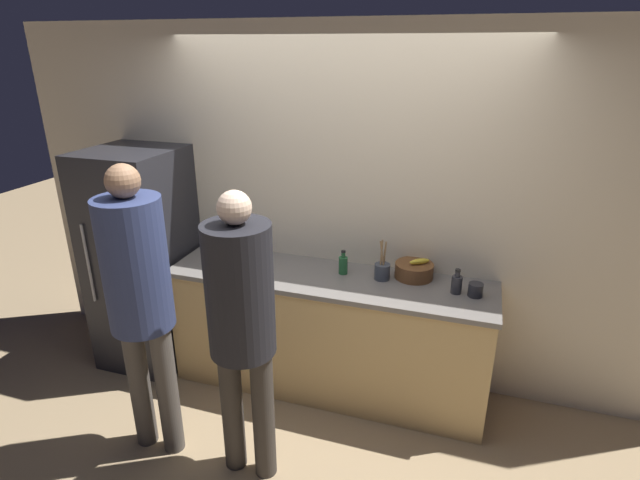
{
  "coord_description": "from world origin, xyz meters",
  "views": [
    {
      "loc": [
        0.92,
        -2.68,
        2.44
      ],
      "look_at": [
        0.0,
        0.14,
        1.27
      ],
      "focal_mm": 28.0,
      "sensor_mm": 36.0,
      "label": 1
    }
  ],
  "objects_px": {
    "utensil_crock": "(382,271)",
    "bottle_dark": "(457,284)",
    "fruit_bowl": "(414,270)",
    "bottle_green": "(343,264)",
    "person_left": "(139,289)",
    "person_center": "(241,315)",
    "cup_black": "(476,290)",
    "refrigerator": "(144,259)"
  },
  "relations": [
    {
      "from": "bottle_dark",
      "to": "refrigerator",
      "type": "bearing_deg",
      "value": -178.31
    },
    {
      "from": "person_left",
      "to": "fruit_bowl",
      "type": "height_order",
      "value": "person_left"
    },
    {
      "from": "refrigerator",
      "to": "utensil_crock",
      "type": "distance_m",
      "value": 1.88
    },
    {
      "from": "refrigerator",
      "to": "bottle_dark",
      "type": "relative_size",
      "value": 10.27
    },
    {
      "from": "fruit_bowl",
      "to": "bottle_dark",
      "type": "distance_m",
      "value": 0.33
    },
    {
      "from": "person_left",
      "to": "bottle_dark",
      "type": "height_order",
      "value": "person_left"
    },
    {
      "from": "fruit_bowl",
      "to": "utensil_crock",
      "type": "distance_m",
      "value": 0.23
    },
    {
      "from": "refrigerator",
      "to": "cup_black",
      "type": "relative_size",
      "value": 18.3
    },
    {
      "from": "bottle_dark",
      "to": "cup_black",
      "type": "distance_m",
      "value": 0.12
    },
    {
      "from": "utensil_crock",
      "to": "bottle_green",
      "type": "height_order",
      "value": "utensil_crock"
    },
    {
      "from": "person_center",
      "to": "bottle_green",
      "type": "xyz_separation_m",
      "value": [
        0.29,
        1.0,
        -0.08
      ]
    },
    {
      "from": "bottle_green",
      "to": "cup_black",
      "type": "distance_m",
      "value": 0.91
    },
    {
      "from": "fruit_bowl",
      "to": "cup_black",
      "type": "relative_size",
      "value": 2.82
    },
    {
      "from": "person_left",
      "to": "cup_black",
      "type": "bearing_deg",
      "value": 26.91
    },
    {
      "from": "person_center",
      "to": "refrigerator",
      "type": "bearing_deg",
      "value": 146.14
    },
    {
      "from": "person_left",
      "to": "cup_black",
      "type": "distance_m",
      "value": 2.07
    },
    {
      "from": "person_left",
      "to": "refrigerator",
      "type": "bearing_deg",
      "value": 126.69
    },
    {
      "from": "refrigerator",
      "to": "person_center",
      "type": "distance_m",
      "value": 1.57
    },
    {
      "from": "person_left",
      "to": "person_center",
      "type": "bearing_deg",
      "value": 0.38
    },
    {
      "from": "utensil_crock",
      "to": "person_left",
      "type": "bearing_deg",
      "value": -140.69
    },
    {
      "from": "bottle_dark",
      "to": "cup_black",
      "type": "xyz_separation_m",
      "value": [
        0.12,
        -0.01,
        -0.02
      ]
    },
    {
      "from": "person_center",
      "to": "fruit_bowl",
      "type": "height_order",
      "value": "person_center"
    },
    {
      "from": "person_left",
      "to": "fruit_bowl",
      "type": "distance_m",
      "value": 1.8
    },
    {
      "from": "utensil_crock",
      "to": "cup_black",
      "type": "bearing_deg",
      "value": -5.74
    },
    {
      "from": "fruit_bowl",
      "to": "utensil_crock",
      "type": "relative_size",
      "value": 0.94
    },
    {
      "from": "utensil_crock",
      "to": "bottle_green",
      "type": "relative_size",
      "value": 1.62
    },
    {
      "from": "person_left",
      "to": "person_center",
      "type": "xyz_separation_m",
      "value": [
        0.64,
        0.0,
        -0.06
      ]
    },
    {
      "from": "fruit_bowl",
      "to": "bottle_dark",
      "type": "xyz_separation_m",
      "value": [
        0.3,
        -0.15,
        0.01
      ]
    },
    {
      "from": "person_center",
      "to": "fruit_bowl",
      "type": "distance_m",
      "value": 1.34
    },
    {
      "from": "utensil_crock",
      "to": "bottle_dark",
      "type": "xyz_separation_m",
      "value": [
        0.5,
        -0.06,
        0.0
      ]
    },
    {
      "from": "person_left",
      "to": "person_center",
      "type": "relative_size",
      "value": 1.05
    },
    {
      "from": "refrigerator",
      "to": "person_center",
      "type": "height_order",
      "value": "person_center"
    },
    {
      "from": "fruit_bowl",
      "to": "bottle_green",
      "type": "distance_m",
      "value": 0.5
    },
    {
      "from": "bottle_green",
      "to": "refrigerator",
      "type": "bearing_deg",
      "value": -175.4
    },
    {
      "from": "person_center",
      "to": "bottle_dark",
      "type": "relative_size",
      "value": 10.52
    },
    {
      "from": "fruit_bowl",
      "to": "person_center",
      "type": "bearing_deg",
      "value": -125.69
    },
    {
      "from": "refrigerator",
      "to": "person_left",
      "type": "height_order",
      "value": "person_left"
    },
    {
      "from": "refrigerator",
      "to": "cup_black",
      "type": "distance_m",
      "value": 2.5
    },
    {
      "from": "utensil_crock",
      "to": "bottle_dark",
      "type": "relative_size",
      "value": 1.69
    },
    {
      "from": "bottle_green",
      "to": "bottle_dark",
      "type": "relative_size",
      "value": 1.04
    },
    {
      "from": "person_center",
      "to": "bottle_dark",
      "type": "bearing_deg",
      "value": 41.04
    },
    {
      "from": "utensil_crock",
      "to": "person_center",
      "type": "bearing_deg",
      "value": -120.05
    }
  ]
}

